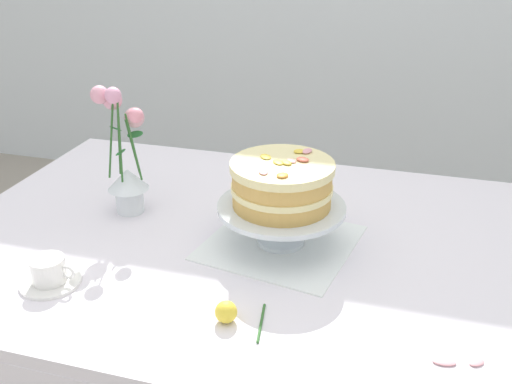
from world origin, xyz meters
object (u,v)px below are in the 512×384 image
at_px(fallen_rose, 227,312).
at_px(flower_vase, 126,161).
at_px(cake_stand, 281,211).
at_px(teacup, 49,273).
at_px(layer_cake, 282,183).
at_px(dining_table, 237,273).

bearing_deg(fallen_rose, flower_vase, 136.98).
relative_size(cake_stand, teacup, 2.35).
distance_m(layer_cake, flower_vase, 0.42).
xyz_separation_m(layer_cake, flower_vase, (-0.41, 0.05, -0.01)).
height_order(cake_stand, teacup, cake_stand).
distance_m(dining_table, cake_stand, 0.20).
xyz_separation_m(cake_stand, layer_cake, (0.00, 0.00, 0.07)).
distance_m(cake_stand, fallen_rose, 0.31).
bearing_deg(fallen_rose, teacup, 177.67).
xyz_separation_m(teacup, fallen_rose, (0.39, -0.02, -0.00)).
bearing_deg(flower_vase, teacup, -90.66).
distance_m(cake_stand, teacup, 0.51).
height_order(dining_table, layer_cake, layer_cake).
xyz_separation_m(dining_table, fallen_rose, (0.08, -0.29, 0.11)).
xyz_separation_m(dining_table, layer_cake, (0.10, 0.02, 0.24)).
bearing_deg(layer_cake, flower_vase, 172.70).
xyz_separation_m(cake_stand, teacup, (-0.42, -0.29, -0.06)).
relative_size(cake_stand, fallen_rose, 2.62).
height_order(layer_cake, teacup, layer_cake).
relative_size(dining_table, teacup, 11.33).
bearing_deg(flower_vase, layer_cake, -7.30).
xyz_separation_m(cake_stand, fallen_rose, (-0.03, -0.31, -0.06)).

